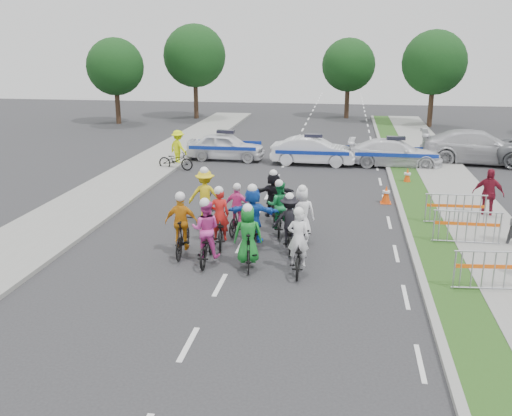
% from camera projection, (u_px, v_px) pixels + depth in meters
% --- Properties ---
extents(ground, '(90.00, 90.00, 0.00)m').
position_uv_depth(ground, '(220.00, 285.00, 14.48)').
color(ground, '#28282B').
rests_on(ground, ground).
extents(curb_right, '(0.20, 60.00, 0.12)m').
position_uv_depth(curb_right, '(407.00, 231.00, 18.45)').
color(curb_right, gray).
rests_on(curb_right, ground).
extents(grass_strip, '(1.20, 60.00, 0.11)m').
position_uv_depth(grass_strip, '(429.00, 232.00, 18.34)').
color(grass_strip, '#284A18').
rests_on(grass_strip, ground).
extents(sidewalk_right, '(2.40, 60.00, 0.13)m').
position_uv_depth(sidewalk_right, '(488.00, 235.00, 18.07)').
color(sidewalk_right, gray).
rests_on(sidewalk_right, ground).
extents(sidewalk_left, '(3.00, 60.00, 0.13)m').
position_uv_depth(sidewalk_left, '(71.00, 215.00, 20.18)').
color(sidewalk_left, gray).
rests_on(sidewalk_left, ground).
extents(rider_0, '(0.70, 1.83, 1.84)m').
position_uv_depth(rider_0, '(298.00, 250.00, 15.15)').
color(rider_0, black).
rests_on(rider_0, ground).
extents(rider_1, '(0.85, 1.81, 1.84)m').
position_uv_depth(rider_1, '(248.00, 243.00, 15.43)').
color(rider_1, black).
rests_on(rider_1, ground).
extents(rider_2, '(0.82, 1.88, 1.89)m').
position_uv_depth(rider_2, '(206.00, 238.00, 15.81)').
color(rider_2, black).
rests_on(rider_2, ground).
extents(rider_3, '(0.99, 1.85, 1.91)m').
position_uv_depth(rider_3, '(182.00, 231.00, 16.36)').
color(rider_3, black).
rests_on(rider_3, ground).
extents(rider_4, '(1.05, 1.81, 1.78)m').
position_uv_depth(rider_4, '(289.00, 228.00, 16.74)').
color(rider_4, black).
rests_on(rider_4, ground).
extents(rider_5, '(1.57, 1.88, 1.97)m').
position_uv_depth(rider_5, '(253.00, 221.00, 16.99)').
color(rider_5, black).
rests_on(rider_5, ground).
extents(rider_6, '(0.99, 1.92, 1.87)m').
position_uv_depth(rider_6, '(220.00, 226.00, 17.18)').
color(rider_6, black).
rests_on(rider_6, ground).
extents(rider_7, '(0.82, 1.79, 1.84)m').
position_uv_depth(rider_7, '(302.00, 220.00, 17.41)').
color(rider_7, black).
rests_on(rider_7, ground).
extents(rider_8, '(0.80, 1.81, 1.80)m').
position_uv_depth(rider_8, '(279.00, 213.00, 18.25)').
color(rider_8, black).
rests_on(rider_8, ground).
extents(rider_9, '(0.89, 1.65, 1.68)m').
position_uv_depth(rider_9, '(238.00, 214.00, 18.27)').
color(rider_9, black).
rests_on(rider_9, ground).
extents(rider_10, '(1.19, 2.04, 2.01)m').
position_uv_depth(rider_10, '(206.00, 202.00, 19.09)').
color(rider_10, black).
rests_on(rider_10, ground).
extents(rider_11, '(1.51, 1.80, 1.83)m').
position_uv_depth(rider_11, '(273.00, 199.00, 19.47)').
color(rider_11, black).
rests_on(rider_11, ground).
extents(police_car_0, '(4.14, 1.79, 1.39)m').
position_uv_depth(police_car_0, '(226.00, 146.00, 29.77)').
color(police_car_0, white).
rests_on(police_car_0, ground).
extents(police_car_1, '(4.22, 1.58, 1.38)m').
position_uv_depth(police_car_1, '(313.00, 151.00, 28.59)').
color(police_car_1, white).
rests_on(police_car_1, ground).
extents(police_car_2, '(4.69, 2.15, 1.33)m').
position_uv_depth(police_car_2, '(395.00, 153.00, 28.16)').
color(police_car_2, white).
rests_on(police_car_2, ground).
extents(civilian_sedan, '(5.86, 2.70, 1.66)m').
position_uv_depth(civilian_sedan, '(478.00, 147.00, 28.78)').
color(civilian_sedan, '#BCBCC1').
rests_on(civilian_sedan, ground).
extents(spectator_2, '(1.12, 0.71, 1.78)m').
position_uv_depth(spectator_2, '(488.00, 194.00, 19.69)').
color(spectator_2, maroon).
rests_on(spectator_2, ground).
extents(marshal_hiviz, '(1.29, 1.17, 1.74)m').
position_uv_depth(marshal_hiviz, '(178.00, 147.00, 28.49)').
color(marshal_hiviz, '#E0F60C').
rests_on(marshal_hiviz, ground).
extents(barrier_0, '(2.04, 0.70, 1.12)m').
position_uv_depth(barrier_0, '(494.00, 273.00, 13.82)').
color(barrier_0, '#A5A8AD').
rests_on(barrier_0, ground).
extents(barrier_1, '(2.00, 0.50, 1.12)m').
position_uv_depth(barrier_1, '(467.00, 229.00, 17.06)').
color(barrier_1, '#A5A8AD').
rests_on(barrier_1, ground).
extents(barrier_2, '(2.02, 0.58, 1.12)m').
position_uv_depth(barrier_2, '(455.00, 210.00, 18.93)').
color(barrier_2, '#A5A8AD').
rests_on(barrier_2, ground).
extents(cone_0, '(0.40, 0.40, 0.70)m').
position_uv_depth(cone_0, '(386.00, 195.00, 21.75)').
color(cone_0, '#F24C0C').
rests_on(cone_0, ground).
extents(cone_1, '(0.40, 0.40, 0.70)m').
position_uv_depth(cone_1, '(407.00, 176.00, 24.72)').
color(cone_1, '#F24C0C').
rests_on(cone_1, ground).
extents(parked_bike, '(1.83, 0.84, 0.93)m').
position_uv_depth(parked_bike, '(176.00, 160.00, 27.43)').
color(parked_bike, black).
rests_on(parked_bike, ground).
extents(tree_0, '(4.20, 4.20, 6.30)m').
position_uv_depth(tree_0, '(115.00, 67.00, 41.96)').
color(tree_0, '#382619').
rests_on(tree_0, ground).
extents(tree_1, '(4.55, 4.55, 6.82)m').
position_uv_depth(tree_1, '(434.00, 63.00, 40.32)').
color(tree_1, '#382619').
rests_on(tree_1, ground).
extents(tree_3, '(4.90, 4.90, 7.35)m').
position_uv_depth(tree_3, '(195.00, 56.00, 44.80)').
color(tree_3, '#382619').
rests_on(tree_3, ground).
extents(tree_4, '(4.20, 4.20, 6.30)m').
position_uv_depth(tree_4, '(349.00, 65.00, 45.11)').
color(tree_4, '#382619').
rests_on(tree_4, ground).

